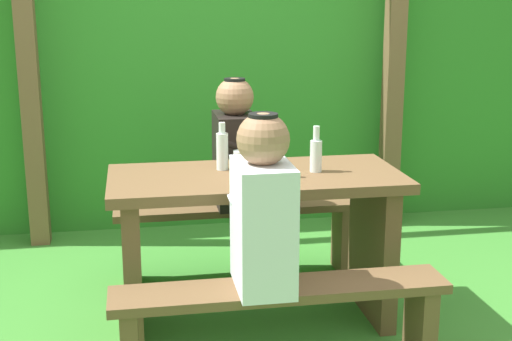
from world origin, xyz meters
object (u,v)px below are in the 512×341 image
at_px(person_black_coat, 235,148).
at_px(bottle_right, 266,156).
at_px(bottle_left, 222,150).
at_px(drinking_glass, 241,161).
at_px(picnic_table, 256,223).
at_px(bench_far, 238,225).
at_px(bottle_center, 316,153).
at_px(bench_near, 280,313).
at_px(person_white_shirt, 263,209).

relative_size(person_black_coat, bottle_right, 2.97).
bearing_deg(bottle_left, drinking_glass, -25.36).
bearing_deg(picnic_table, bottle_right, -64.69).
xyz_separation_m(bench_far, bottle_center, (0.29, -0.59, 0.54)).
xyz_separation_m(drinking_glass, bottle_right, (0.09, -0.14, 0.05)).
xyz_separation_m(person_black_coat, bottle_right, (0.05, -0.65, 0.09)).
height_order(bench_near, bottle_center, bottle_center).
xyz_separation_m(picnic_table, bottle_center, (0.29, -0.01, 0.34)).
bearing_deg(bottle_right, bench_far, 92.91).
xyz_separation_m(person_white_shirt, bottle_right, (0.11, 0.51, 0.09)).
relative_size(picnic_table, bench_near, 1.00).
xyz_separation_m(picnic_table, bench_far, (0.00, 0.59, -0.20)).
bearing_deg(bench_far, drinking_glass, -96.73).
relative_size(bench_far, person_black_coat, 1.95).
relative_size(bench_far, bottle_right, 5.78).
xyz_separation_m(bench_near, bottle_right, (0.03, 0.52, 0.55)).
xyz_separation_m(bench_near, person_white_shirt, (-0.08, 0.00, 0.46)).
xyz_separation_m(picnic_table, bench_near, (0.00, -0.59, -0.20)).
bearing_deg(bottle_center, bottle_right, -166.12).
distance_m(picnic_table, bottle_right, 0.36).
bearing_deg(person_white_shirt, bottle_right, 78.04).
height_order(person_black_coat, drinking_glass, person_black_coat).
relative_size(person_black_coat, bottle_left, 3.08).
bearing_deg(bottle_right, bench_near, -93.71).
bearing_deg(bench_far, bottle_right, -87.09).
relative_size(bench_near, bottle_center, 6.24).
xyz_separation_m(bottle_left, bottle_right, (0.18, -0.18, 0.00)).
height_order(picnic_table, bottle_left, bottle_left).
relative_size(bench_far, bottle_center, 6.24).
distance_m(picnic_table, bottle_left, 0.39).
bearing_deg(bottle_center, picnic_table, 178.70).
xyz_separation_m(person_black_coat, bottle_center, (0.31, -0.59, 0.08)).
bearing_deg(person_black_coat, bench_near, -89.25).
relative_size(person_white_shirt, bottle_right, 2.97).
xyz_separation_m(picnic_table, bottle_left, (-0.15, 0.11, 0.35)).
xyz_separation_m(bench_near, bottle_left, (-0.15, 0.70, 0.55)).
height_order(bench_near, bottle_right, bottle_right).
relative_size(drinking_glass, bottle_left, 0.42).
bearing_deg(picnic_table, bench_far, 90.00).
distance_m(picnic_table, person_white_shirt, 0.64).
bearing_deg(picnic_table, person_black_coat, 91.51).
xyz_separation_m(drinking_glass, bottle_left, (-0.09, 0.04, 0.05)).
bearing_deg(bench_near, bottle_right, 86.29).
bearing_deg(bench_near, bottle_left, 101.89).
distance_m(bench_near, person_white_shirt, 0.46).
distance_m(bench_near, bottle_left, 0.90).
bearing_deg(person_white_shirt, picnic_table, 82.65).
bearing_deg(drinking_glass, bench_near, -84.73).
distance_m(picnic_table, bench_near, 0.62).
bearing_deg(picnic_table, drinking_glass, 130.13).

